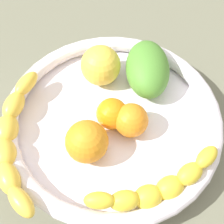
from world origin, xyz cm
name	(u,v)px	position (x,y,z in cm)	size (l,w,h in cm)	color
kitchen_counter	(112,133)	(0.00, 0.00, 1.50)	(120.00, 120.00, 3.00)	#676854
fruit_bowl	(112,121)	(0.00, 0.00, 5.48)	(34.98, 34.98, 4.83)	white
banana_draped_left	(158,187)	(13.06, -3.17, 8.01)	(8.93, 19.70, 4.34)	yellow
banana_draped_right	(12,140)	(-6.21, -14.25, 7.94)	(20.60, 15.54, 4.22)	yellow
orange_front	(110,112)	(-0.46, -0.03, 7.77)	(5.00, 5.00, 5.00)	orange
orange_mid_left	(131,120)	(2.91, 1.37, 7.93)	(5.32, 5.32, 5.32)	orange
orange_mid_right	(87,142)	(1.54, -6.20, 8.47)	(6.40, 6.40, 6.40)	orange
apple_yellow	(101,65)	(-8.10, 4.51, 8.68)	(6.83, 6.83, 6.83)	yellow
mango_green	(147,69)	(-2.50, 10.09, 8.47)	(11.63, 7.33, 6.42)	#4E8C31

